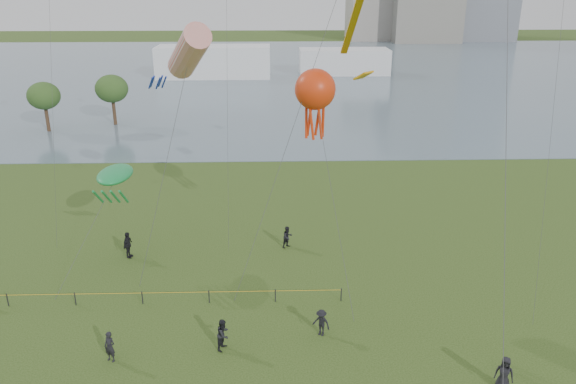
{
  "coord_description": "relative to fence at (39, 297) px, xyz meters",
  "views": [
    {
      "loc": [
        -0.82,
        -17.18,
        18.41
      ],
      "look_at": [
        0.0,
        10.0,
        8.0
      ],
      "focal_mm": 35.0,
      "sensor_mm": 36.0,
      "label": 1
    }
  ],
  "objects": [
    {
      "name": "lake",
      "position": [
        14.82,
        87.73,
        -0.53
      ],
      "size": [
        400.0,
        120.0,
        0.08
      ],
      "primitive_type": "cube",
      "color": "slate",
      "rests_on": "ground_plane"
    },
    {
      "name": "pavilion_left",
      "position": [
        2.82,
        82.73,
        2.45
      ],
      "size": [
        22.0,
        8.0,
        6.0
      ],
      "primitive_type": "cube",
      "color": "white",
      "rests_on": "ground_plane"
    },
    {
      "name": "pavilion_right",
      "position": [
        28.82,
        85.73,
        1.95
      ],
      "size": [
        18.0,
        7.0,
        5.0
      ],
      "primitive_type": "cube",
      "color": "white",
      "rests_on": "ground_plane"
    },
    {
      "name": "trees",
      "position": [
        -17.64,
        38.71,
        4.24
      ],
      "size": [
        27.46,
        17.3,
        6.84
      ],
      "color": "#3D2A1B",
      "rests_on": "ground_plane"
    },
    {
      "name": "fence",
      "position": [
        0.0,
        0.0,
        0.0
      ],
      "size": [
        24.07,
        0.07,
        1.05
      ],
      "color": "black",
      "rests_on": "ground_plane"
    },
    {
      "name": "spectator_a",
      "position": [
        11.35,
        -4.51,
        0.33
      ],
      "size": [
        0.96,
        1.05,
        1.76
      ],
      "primitive_type": "imported",
      "rotation": [
        0.0,
        0.0,
        1.15
      ],
      "color": "black",
      "rests_on": "ground_plane"
    },
    {
      "name": "spectator_b",
      "position": [
        16.6,
        -3.46,
        0.23
      ],
      "size": [
        1.17,
        1.03,
        1.57
      ],
      "primitive_type": "imported",
      "rotation": [
        0.0,
        0.0,
        -0.56
      ],
      "color": "black",
      "rests_on": "ground_plane"
    },
    {
      "name": "spectator_c",
      "position": [
        3.87,
        6.12,
        0.4
      ],
      "size": [
        0.7,
        1.19,
        1.91
      ],
      "primitive_type": "imported",
      "rotation": [
        0.0,
        0.0,
        1.35
      ],
      "color": "black",
      "rests_on": "ground_plane"
    },
    {
      "name": "spectator_d",
      "position": [
        24.89,
        -8.06,
        0.34
      ],
      "size": [
        1.03,
        0.88,
        1.78
      ],
      "primitive_type": "imported",
      "rotation": [
        0.0,
        0.0,
        -0.43
      ],
      "color": "black",
      "rests_on": "ground_plane"
    },
    {
      "name": "spectator_f",
      "position": [
        5.64,
        -5.35,
        0.29
      ],
      "size": [
        0.72,
        0.62,
        1.68
      ],
      "primitive_type": "imported",
      "rotation": [
        0.0,
        0.0,
        -0.42
      ],
      "color": "black",
      "rests_on": "ground_plane"
    },
    {
      "name": "spectator_g",
      "position": [
        15.08,
        7.37,
        0.26
      ],
      "size": [
        1.0,
        0.97,
        1.62
      ],
      "primitive_type": "imported",
      "rotation": [
        0.0,
        0.0,
        0.65
      ],
      "color": "black",
      "rests_on": "ground_plane"
    },
    {
      "name": "kite_windsock",
      "position": [
        9.08,
        5.08,
        13.69
      ],
      "size": [
        5.41,
        5.52,
        16.11
      ],
      "rotation": [
        0.0,
        0.0,
        -0.14
      ],
      "color": "#3F3F42"
    },
    {
      "name": "kite_creature",
      "position": [
        3.43,
        6.52,
        5.45
      ],
      "size": [
        3.94,
        7.97,
        6.44
      ],
      "rotation": [
        0.0,
        0.0,
        0.31
      ],
      "color": "#3F3F42"
    },
    {
      "name": "kite_octopus",
      "position": [
        16.56,
        3.05,
        11.73
      ],
      "size": [
        3.26,
        6.51,
        13.54
      ],
      "rotation": [
        0.0,
        0.0,
        -0.43
      ],
      "color": "#3F3F42"
    }
  ]
}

